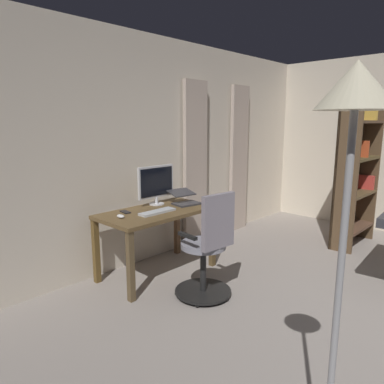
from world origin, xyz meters
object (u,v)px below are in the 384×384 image
Objects in this scene: laptop at (185,199)px; computer_keyboard at (157,212)px; office_chair at (208,250)px; computer_monitor at (156,183)px; floor_lamp at (351,152)px; computer_mouse at (121,216)px; cell_phone_face_up at (125,212)px; bookshelf at (353,174)px; desk at (157,219)px.

computer_keyboard is at bearing 19.01° from laptop.
office_chair is 0.74m from computer_keyboard.
computer_keyboard is at bearing 98.53° from office_chair.
floor_lamp is at bearing 64.21° from computer_monitor.
computer_mouse is 0.69× the size of cell_phone_face_up.
laptop is 2.41m from bookshelf.
office_chair is 1.02m from cell_phone_face_up.
desk is at bearing 93.10° from office_chair.
computer_keyboard is at bearing 139.65° from cell_phone_face_up.
floor_lamp is at bearing 18.68° from bookshelf.
office_chair reaches higher than cell_phone_face_up.
bookshelf is (-2.34, 1.40, -0.01)m from computer_monitor.
cell_phone_face_up is at bearing 110.68° from office_chair.
computer_monitor is 0.39m from laptop.
computer_keyboard is 0.22× the size of bookshelf.
computer_monitor is 3.57× the size of cell_phone_face_up.
office_chair reaches higher than desk.
computer_monitor is at bearing -115.79° from floor_lamp.
computer_keyboard is 0.35m from cell_phone_face_up.
bookshelf is (-2.99, 1.20, 0.23)m from computer_mouse.
floor_lamp is at bearing 66.41° from computer_keyboard.
laptop is 2.94m from floor_lamp.
cell_phone_face_up is (0.25, -0.96, 0.26)m from office_chair.
desk is 0.66× the size of floor_lamp.
computer_monitor is 2.97m from floor_lamp.
computer_monitor reaches higher than desk.
bookshelf is at bearing -2.89° from office_chair.
floor_lamp reaches higher than computer_keyboard.
bookshelf is (-2.09, 1.18, 0.19)m from laptop.
computer_monitor is at bearing -33.22° from laptop.
computer_mouse is 0.05× the size of bookshelf.
computer_keyboard is at bearing 50.42° from computer_monitor.
computer_keyboard is 2.83m from bookshelf.
desk is 2.81m from bookshelf.
cell_phone_face_up is at bearing -50.44° from computer_keyboard.
laptop is at bearing -29.33° from bookshelf.
laptop is (-0.51, -0.09, 0.04)m from computer_keyboard.
office_chair is at bearing 117.64° from computer_mouse.
office_chair is 0.55× the size of bookshelf.
computer_keyboard is (0.07, 0.09, 0.11)m from desk.
computer_mouse reaches higher than computer_keyboard.
laptop is 0.19× the size of bookshelf.
office_chair is 2.46× the size of computer_keyboard.
computer_monitor is 5.14× the size of computer_mouse.
computer_monitor is 0.47m from computer_keyboard.
cell_phone_face_up is 0.07× the size of bookshelf.
computer_keyboard reaches higher than cell_phone_face_up.
computer_keyboard is 2.65m from floor_lamp.
bookshelf is at bearing 149.10° from computer_monitor.
office_chair is at bearing 77.28° from computer_monitor.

